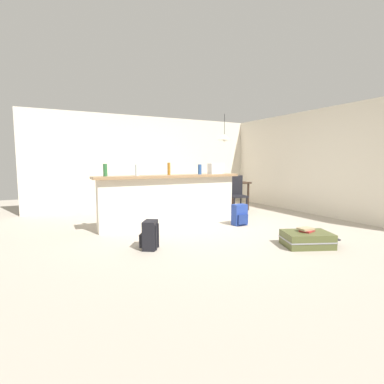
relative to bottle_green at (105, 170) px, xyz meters
name	(u,v)px	position (x,y,z in m)	size (l,w,h in m)	color
ground_plane	(208,229)	(1.79, -0.60, -1.15)	(13.00, 13.00, 0.05)	#ADA393
wall_back	(153,162)	(1.79, 2.45, 0.13)	(6.60, 0.10, 2.50)	silver
wall_right	(309,162)	(4.84, -0.30, 0.13)	(0.10, 6.00, 2.50)	silver
partition_half_wall	(171,202)	(1.22, -0.10, -0.64)	(2.80, 0.20, 0.96)	silver
bar_countertop	(170,176)	(1.22, -0.10, -0.14)	(2.96, 0.40, 0.05)	#93704C
bottle_green	(105,170)	(0.00, 0.00, 0.00)	(0.07, 0.07, 0.22)	#2D6B38
bottle_clear	(137,170)	(0.56, -0.09, -0.01)	(0.07, 0.07, 0.20)	silver
bottle_amber	(169,169)	(1.19, -0.10, 0.01)	(0.06, 0.06, 0.24)	#9E661E
bottle_blue	(200,169)	(1.86, -0.14, -0.01)	(0.08, 0.08, 0.20)	#284C89
bottle_white	(223,168)	(2.51, -0.01, 0.00)	(0.06, 0.06, 0.22)	silver
grocery_bag	(215,169)	(2.24, -0.11, 0.00)	(0.26, 0.18, 0.22)	silver
dining_table	(225,185)	(3.26, 0.99, -0.48)	(1.10, 0.80, 0.74)	#332319
dining_chair_near_partition	(236,192)	(3.22, 0.44, -0.61)	(0.47, 0.47, 0.93)	black
pendant_lamp	(224,137)	(3.26, 1.07, 0.78)	(0.34, 0.34, 0.71)	black
suitcase_flat_olive	(307,239)	(2.49, -2.34, -1.01)	(0.89, 0.72, 0.22)	#51562D
backpack_blue	(240,215)	(2.48, -0.68, -0.92)	(0.28, 0.25, 0.42)	#233D93
backpack_black	(150,235)	(0.34, -1.36, -0.92)	(0.33, 0.34, 0.42)	black
book_stack	(306,230)	(2.50, -2.31, -0.88)	(0.26, 0.22, 0.06)	#AD2D2D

